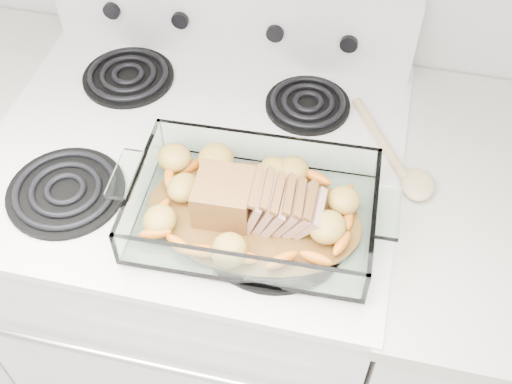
% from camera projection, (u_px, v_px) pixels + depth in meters
% --- Properties ---
extents(electric_range, '(0.78, 0.70, 1.12)m').
position_uv_depth(electric_range, '(208.00, 275.00, 1.57)').
color(electric_range, white).
rests_on(electric_range, ground).
extents(counter_right, '(0.58, 0.68, 0.93)m').
position_uv_depth(counter_right, '(485.00, 334.00, 1.48)').
color(counter_right, silver).
rests_on(counter_right, ground).
extents(baking_dish, '(0.40, 0.26, 0.08)m').
position_uv_depth(baking_dish, '(253.00, 211.00, 1.08)').
color(baking_dish, silver).
rests_on(baking_dish, electric_range).
extents(pork_roast, '(0.21, 0.09, 0.08)m').
position_uv_depth(pork_roast, '(246.00, 201.00, 1.06)').
color(pork_roast, brown).
rests_on(pork_roast, baking_dish).
extents(roast_vegetables, '(0.36, 0.20, 0.04)m').
position_uv_depth(roast_vegetables, '(256.00, 192.00, 1.10)').
color(roast_vegetables, orange).
rests_on(roast_vegetables, baking_dish).
extents(wooden_spoon, '(0.17, 0.24, 0.02)m').
position_uv_depth(wooden_spoon, '(401.00, 164.00, 1.18)').
color(wooden_spoon, '#EEC48F').
rests_on(wooden_spoon, electric_range).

